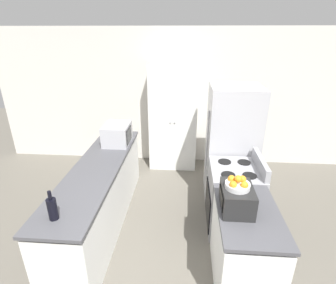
{
  "coord_description": "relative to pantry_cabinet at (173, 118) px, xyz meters",
  "views": [
    {
      "loc": [
        0.26,
        -1.52,
        2.51
      ],
      "look_at": [
        0.0,
        1.91,
        1.05
      ],
      "focal_mm": 28.0,
      "sensor_mm": 36.0,
      "label": 1
    }
  ],
  "objects": [
    {
      "name": "toaster_oven",
      "position": [
        0.76,
        -2.57,
        0.03
      ],
      "size": [
        0.3,
        0.4,
        0.24
      ],
      "color": "black",
      "rests_on": "counter_right"
    },
    {
      "name": "pantry_cabinet",
      "position": [
        0.0,
        0.0,
        0.0
      ],
      "size": [
        0.89,
        0.5,
        1.98
      ],
      "color": "silver",
      "rests_on": "ground_plane"
    },
    {
      "name": "microwave",
      "position": [
        -0.81,
        -1.05,
        0.06
      ],
      "size": [
        0.39,
        0.49,
        0.31
      ],
      "color": "#B2B2B7",
      "rests_on": "counter_left"
    },
    {
      "name": "wine_bottle",
      "position": [
        -0.95,
        -2.85,
        0.02
      ],
      "size": [
        0.09,
        0.09,
        0.3
      ],
      "color": "black",
      "rests_on": "counter_left"
    },
    {
      "name": "counter_right",
      "position": [
        0.88,
        -2.62,
        -0.56
      ],
      "size": [
        0.6,
        0.98,
        0.9
      ],
      "color": "silver",
      "rests_on": "ground_plane"
    },
    {
      "name": "wall_back",
      "position": [
        -0.0,
        0.29,
        0.31
      ],
      "size": [
        7.0,
        0.06,
        2.6
      ],
      "color": "silver",
      "rests_on": "ground_plane"
    },
    {
      "name": "refrigerator",
      "position": [
        0.95,
        -0.97,
        -0.09
      ],
      "size": [
        0.76,
        0.75,
        1.8
      ],
      "color": "#B7B7BC",
      "rests_on": "ground_plane"
    },
    {
      "name": "fruit_bowl",
      "position": [
        0.75,
        -2.58,
        0.19
      ],
      "size": [
        0.24,
        0.24,
        0.13
      ],
      "color": "silver",
      "rests_on": "toaster_oven"
    },
    {
      "name": "counter_left",
      "position": [
        -0.89,
        -1.81,
        -0.56
      ],
      "size": [
        0.6,
        2.6,
        0.9
      ],
      "color": "silver",
      "rests_on": "ground_plane"
    },
    {
      "name": "stove",
      "position": [
        0.9,
        -1.75,
        -0.53
      ],
      "size": [
        0.66,
        0.72,
        1.06
      ],
      "color": "#9E9EA3",
      "rests_on": "ground_plane"
    }
  ]
}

